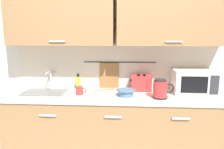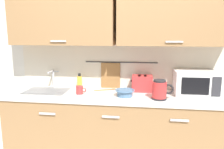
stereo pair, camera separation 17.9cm
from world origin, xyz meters
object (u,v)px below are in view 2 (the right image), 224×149
(electric_kettle, at_px, (160,90))
(wooden_spoon, at_px, (108,90))
(mixing_bowl, at_px, (125,92))
(toaster, at_px, (142,83))
(microwave, at_px, (195,83))
(mug_near_sink, at_px, (80,90))
(dish_soap_bottle, at_px, (80,82))

(electric_kettle, bearing_deg, wooden_spoon, 153.44)
(electric_kettle, relative_size, mixing_bowl, 1.06)
(electric_kettle, xyz_separation_m, toaster, (-0.19, 0.31, -0.01))
(microwave, distance_m, mug_near_sink, 1.32)
(toaster, xyz_separation_m, wooden_spoon, (-0.42, -0.01, -0.09))
(electric_kettle, distance_m, toaster, 0.36)
(dish_soap_bottle, bearing_deg, mug_near_sink, -73.98)
(microwave, bearing_deg, toaster, 174.11)
(mug_near_sink, bearing_deg, mixing_bowl, -2.65)
(microwave, height_order, mug_near_sink, microwave)
(mug_near_sink, xyz_separation_m, wooden_spoon, (0.29, 0.22, -0.04))
(wooden_spoon, bearing_deg, mug_near_sink, -143.11)
(toaster, relative_size, wooden_spoon, 0.98)
(microwave, height_order, electric_kettle, microwave)
(wooden_spoon, bearing_deg, microwave, -2.80)
(microwave, xyz_separation_m, wooden_spoon, (-1.01, 0.05, -0.13))
(toaster, bearing_deg, mixing_bowl, -126.30)
(electric_kettle, relative_size, wooden_spoon, 0.87)
(microwave, bearing_deg, mug_near_sink, -172.66)
(electric_kettle, bearing_deg, mixing_bowl, 170.85)
(dish_soap_bottle, bearing_deg, mixing_bowl, -23.82)
(microwave, bearing_deg, dish_soap_bottle, 177.17)
(dish_soap_bottle, height_order, mixing_bowl, dish_soap_bottle)
(dish_soap_bottle, distance_m, toaster, 0.77)
(mixing_bowl, height_order, toaster, toaster)
(dish_soap_bottle, distance_m, wooden_spoon, 0.37)
(electric_kettle, height_order, dish_soap_bottle, electric_kettle)
(electric_kettle, xyz_separation_m, dish_soap_bottle, (-0.96, 0.32, -0.01))
(mixing_bowl, distance_m, wooden_spoon, 0.34)
(microwave, relative_size, dish_soap_bottle, 2.35)
(mixing_bowl, xyz_separation_m, toaster, (0.19, 0.25, 0.05))
(toaster, bearing_deg, mug_near_sink, -162.02)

